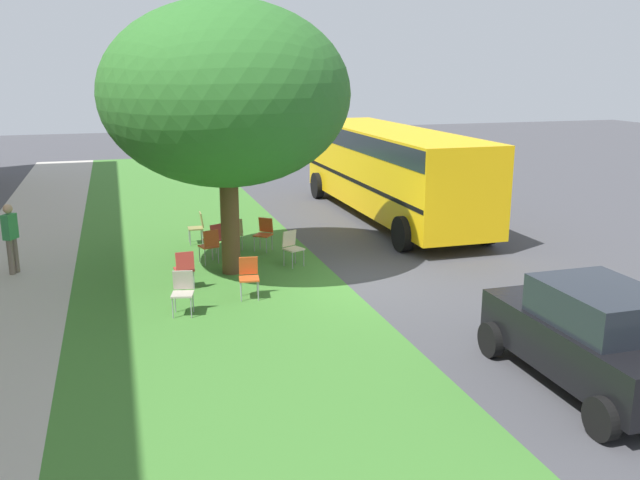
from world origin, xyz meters
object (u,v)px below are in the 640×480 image
Objects in this scene: chair_6 at (184,267)px; parked_car at (593,336)px; chair_1 at (210,244)px; chair_8 at (215,237)px; street_tree at (226,95)px; chair_2 at (264,232)px; chair_3 at (183,289)px; chair_4 at (249,274)px; pedestrian_0 at (11,236)px; school_bus at (390,164)px; chair_9 at (292,245)px; chair_7 at (231,226)px; chair_5 at (198,225)px; chair_0 at (234,232)px.

parked_car is at bearing -140.34° from chair_6.
chair_8 is (0.63, -0.23, 0.00)m from chair_1.
street_tree is 4.27m from chair_2.
chair_4 is at bearing -67.02° from chair_3.
chair_3 is 0.52× the size of pedestrian_0.
street_tree is at bearing 127.71° from school_bus.
chair_6 is at bearing -122.23° from pedestrian_0.
chair_3 is 0.08× the size of school_bus.
chair_2 is at bearing -61.25° from chair_1.
chair_1 and chair_9 have the same top height.
school_bus is (1.88, -5.52, 1.24)m from chair_7.
school_bus is (4.47, -4.44, 1.24)m from chair_9.
chair_9 is at bearing -129.34° from chair_8.
chair_7 is (0.96, 0.73, 0.00)m from chair_2.
chair_5 is at bearing 34.10° from chair_9.
chair_1 and chair_7 have the same top height.
chair_4 is 1.00× the size of chair_7.
chair_7 is (2.75, -0.47, -3.69)m from street_tree.
chair_5 is 1.00× the size of chair_7.
chair_2 is (-0.17, -0.79, 0.00)m from chair_0.
chair_2 is 9.86m from parked_car.
street_tree is at bearing 29.56° from parked_car.
street_tree is at bearing 168.14° from chair_0.
street_tree is 7.17× the size of chair_4.
chair_2 is 1.00× the size of chair_9.
chair_9 is (2.07, -1.48, 0.00)m from chair_4.
chair_4 is (-2.84, -0.45, 0.00)m from chair_1.
chair_9 is 0.24× the size of parked_car.
chair_6 is at bearing 128.33° from street_tree.
chair_6 is 4.51m from pedestrian_0.
parked_car is at bearing -134.15° from pedestrian_0.
chair_6 is 1.00× the size of chair_7.
chair_3 is at bearing 132.50° from chair_9.
chair_1 is 2.04m from chair_6.
chair_1 is (0.92, 0.38, -3.69)m from street_tree.
chair_0 is 4.84m from chair_3.
street_tree reaches higher than school_bus.
chair_5 is at bearing 23.92° from parked_car.
street_tree is 7.17× the size of chair_9.
chair_7 is 5.96m from school_bus.
school_bus is (2.67, -5.57, 1.24)m from chair_0.
school_bus reaches higher than pedestrian_0.
chair_5 and chair_7 have the same top height.
chair_5 is at bearing 70.92° from chair_7.
chair_3 is at bearing 163.15° from chair_8.
parked_car is (-5.65, -4.23, 0.32)m from chair_4.
street_tree is at bearing -157.31° from chair_1.
chair_7 is at bearing -76.65° from pedestrian_0.
chair_3 is 1.00× the size of chair_8.
parked_car is (-9.53, -3.88, 0.32)m from chair_0.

